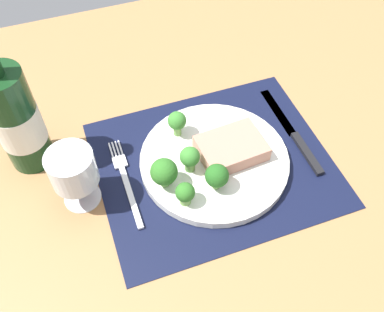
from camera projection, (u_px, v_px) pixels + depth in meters
The scene contains 13 objects.
ground_plane at pixel (214, 169), 78.96cm from camera, with size 140.00×110.00×3.00cm, color #996D42.
placemat at pixel (214, 163), 77.66cm from camera, with size 41.41×34.53×0.30cm, color black.
plate at pixel (214, 160), 76.91cm from camera, with size 26.65×26.65×1.60cm, color silver.
steak at pixel (231, 149), 75.68cm from camera, with size 11.35×8.47×2.88cm, color tan.
broccoli_near_steak at pixel (177, 122), 77.08cm from camera, with size 3.40×3.40×5.28cm.
broccoli_back_left at pixel (217, 176), 70.07cm from camera, with size 4.02×4.02×5.20cm.
broccoli_front_edge at pixel (164, 172), 70.13cm from camera, with size 4.61×4.61×5.83cm.
broccoli_near_fork at pixel (185, 193), 68.68cm from camera, with size 3.26×3.26×4.45cm.
broccoli_center at pixel (190, 158), 72.30cm from camera, with size 3.49×3.49×5.21cm.
fork at pixel (126, 181), 74.86cm from camera, with size 2.40×19.20×0.50cm.
knife at pixel (295, 136), 81.05cm from camera, with size 1.80×23.00×0.80cm.
wine_bottle at pixel (16, 119), 70.49cm from camera, with size 7.89×7.89×28.51cm.
wine_glass at pixel (73, 171), 67.28cm from camera, with size 7.58×7.58×11.45cm.
Camera 1 is at (-19.37, -42.29, 62.48)cm, focal length 40.11 mm.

